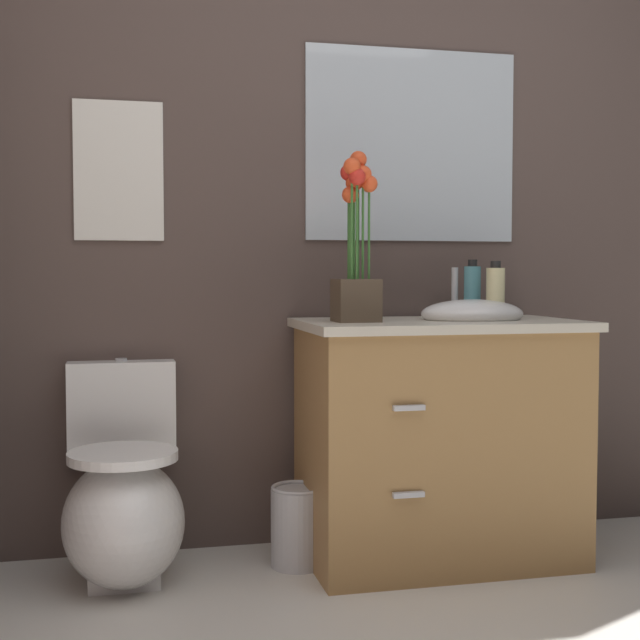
# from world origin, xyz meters

# --- Properties ---
(wall_back) EXTENTS (4.46, 0.05, 2.50)m
(wall_back) POSITION_xyz_m (0.20, 1.68, 1.25)
(wall_back) COLOR #4C3D38
(wall_back) RESTS_ON ground_plane
(toilet) EXTENTS (0.38, 0.59, 0.69)m
(toilet) POSITION_xyz_m (-0.87, 1.38, 0.24)
(toilet) COLOR white
(toilet) RESTS_ON ground_plane
(vanity_cabinet) EXTENTS (0.94, 0.56, 1.00)m
(vanity_cabinet) POSITION_xyz_m (0.18, 1.36, 0.42)
(vanity_cabinet) COLOR #9E7242
(vanity_cabinet) RESTS_ON ground_plane
(flower_vase) EXTENTS (0.14, 0.14, 0.56)m
(flower_vase) POSITION_xyz_m (-0.12, 1.33, 1.03)
(flower_vase) COLOR #4C3D2D
(flower_vase) RESTS_ON vanity_cabinet
(soap_bottle) EXTENTS (0.06, 0.06, 0.20)m
(soap_bottle) POSITION_xyz_m (0.39, 1.36, 0.91)
(soap_bottle) COLOR beige
(soap_bottle) RESTS_ON vanity_cabinet
(lotion_bottle) EXTENTS (0.06, 0.06, 0.21)m
(lotion_bottle) POSITION_xyz_m (0.35, 1.48, 0.92)
(lotion_bottle) COLOR teal
(lotion_bottle) RESTS_ON vanity_cabinet
(trash_bin) EXTENTS (0.18, 0.18, 0.27)m
(trash_bin) POSITION_xyz_m (-0.30, 1.39, 0.14)
(trash_bin) COLOR #B7B7BC
(trash_bin) RESTS_ON ground_plane
(wall_poster) EXTENTS (0.30, 0.01, 0.47)m
(wall_poster) POSITION_xyz_m (-0.87, 1.65, 1.33)
(wall_poster) COLOR silver
(wall_mirror) EXTENTS (0.80, 0.01, 0.70)m
(wall_mirror) POSITION_xyz_m (0.18, 1.65, 1.45)
(wall_mirror) COLOR #B2BCC6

